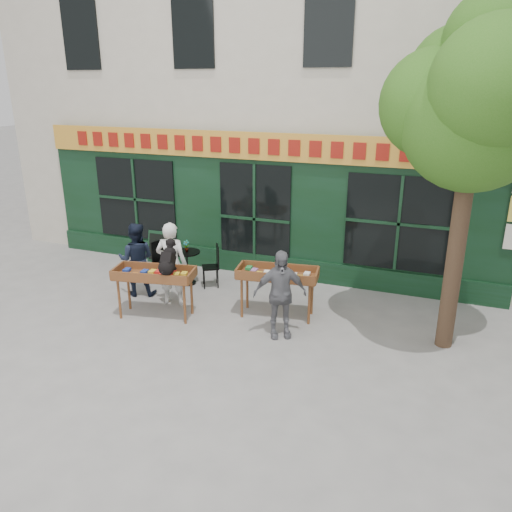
{
  "coord_description": "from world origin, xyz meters",
  "views": [
    {
      "loc": [
        4.03,
        -8.04,
        4.31
      ],
      "look_at": [
        0.73,
        0.5,
        1.12
      ],
      "focal_mm": 35.0,
      "sensor_mm": 36.0,
      "label": 1
    }
  ],
  "objects_px": {
    "dog": "(168,256)",
    "woman": "(172,264)",
    "man_right": "(280,294)",
    "bistro_table": "(187,261)",
    "book_cart_right": "(277,276)",
    "book_cart_center": "(154,277)",
    "man_left": "(136,259)"
  },
  "relations": [
    {
      "from": "dog",
      "to": "woman",
      "type": "distance_m",
      "value": 0.89
    },
    {
      "from": "man_right",
      "to": "man_left",
      "type": "distance_m",
      "value": 3.48
    },
    {
      "from": "dog",
      "to": "book_cart_right",
      "type": "xyz_separation_m",
      "value": [
        1.83,
        0.91,
        -0.47
      ]
    },
    {
      "from": "woman",
      "to": "man_right",
      "type": "xyz_separation_m",
      "value": [
        2.48,
        -0.54,
        -0.06
      ]
    },
    {
      "from": "book_cart_center",
      "to": "man_left",
      "type": "relative_size",
      "value": 1.01
    },
    {
      "from": "woman",
      "to": "man_right",
      "type": "relative_size",
      "value": 1.07
    },
    {
      "from": "dog",
      "to": "man_right",
      "type": "bearing_deg",
      "value": -6.66
    },
    {
      "from": "woman",
      "to": "bistro_table",
      "type": "bearing_deg",
      "value": -88.29
    },
    {
      "from": "woman",
      "to": "book_cart_right",
      "type": "relative_size",
      "value": 1.1
    },
    {
      "from": "bistro_table",
      "to": "woman",
      "type": "bearing_deg",
      "value": -77.32
    },
    {
      "from": "man_left",
      "to": "book_cart_right",
      "type": "bearing_deg",
      "value": 160.32
    },
    {
      "from": "man_right",
      "to": "dog",
      "type": "bearing_deg",
      "value": 156.3
    },
    {
      "from": "dog",
      "to": "book_cart_center",
      "type": "bearing_deg",
      "value": 160.9
    },
    {
      "from": "book_cart_center",
      "to": "dog",
      "type": "bearing_deg",
      "value": -19.1
    },
    {
      "from": "book_cart_right",
      "to": "man_right",
      "type": "height_order",
      "value": "man_right"
    },
    {
      "from": "book_cart_center",
      "to": "book_cart_right",
      "type": "distance_m",
      "value": 2.34
    },
    {
      "from": "book_cart_right",
      "to": "bistro_table",
      "type": "distance_m",
      "value": 2.57
    },
    {
      "from": "dog",
      "to": "woman",
      "type": "bearing_deg",
      "value": 105.59
    },
    {
      "from": "man_right",
      "to": "bistro_table",
      "type": "xyz_separation_m",
      "value": [
        -2.71,
        1.58,
        -0.26
      ]
    },
    {
      "from": "dog",
      "to": "man_left",
      "type": "bearing_deg",
      "value": 135.78
    },
    {
      "from": "book_cart_right",
      "to": "bistro_table",
      "type": "bearing_deg",
      "value": 152.98
    },
    {
      "from": "book_cart_right",
      "to": "man_left",
      "type": "height_order",
      "value": "man_left"
    },
    {
      "from": "dog",
      "to": "bistro_table",
      "type": "height_order",
      "value": "dog"
    },
    {
      "from": "book_cart_center",
      "to": "man_right",
      "type": "bearing_deg",
      "value": -8.42
    },
    {
      "from": "book_cart_center",
      "to": "man_right",
      "type": "distance_m",
      "value": 2.48
    },
    {
      "from": "bistro_table",
      "to": "man_left",
      "type": "height_order",
      "value": "man_left"
    },
    {
      "from": "book_cart_right",
      "to": "bistro_table",
      "type": "height_order",
      "value": "book_cart_right"
    },
    {
      "from": "dog",
      "to": "man_right",
      "type": "xyz_separation_m",
      "value": [
        2.13,
        0.16,
        -0.48
      ]
    },
    {
      "from": "dog",
      "to": "bistro_table",
      "type": "bearing_deg",
      "value": 97.57
    },
    {
      "from": "woman",
      "to": "man_left",
      "type": "bearing_deg",
      "value": -19.62
    },
    {
      "from": "woman",
      "to": "man_left",
      "type": "relative_size",
      "value": 1.09
    },
    {
      "from": "bistro_table",
      "to": "man_left",
      "type": "xyz_separation_m",
      "value": [
        -0.7,
        -0.9,
        0.25
      ]
    }
  ]
}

